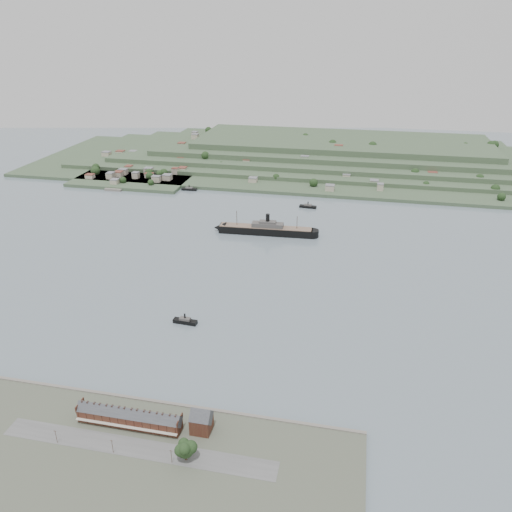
% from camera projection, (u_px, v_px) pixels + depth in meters
% --- Properties ---
extents(ground, '(1400.00, 1400.00, 0.00)m').
position_uv_depth(ground, '(231.00, 281.00, 406.08)').
color(ground, slate).
rests_on(ground, ground).
extents(near_shore, '(220.00, 80.00, 2.60)m').
position_uv_depth(near_shore, '(133.00, 457.00, 240.15)').
color(near_shore, '#4C5142').
rests_on(near_shore, ground).
extents(terrace_row, '(55.60, 9.80, 11.07)m').
position_uv_depth(terrace_row, '(129.00, 417.00, 256.16)').
color(terrace_row, '#4D261B').
rests_on(terrace_row, ground).
extents(gabled_building, '(10.40, 10.18, 14.09)m').
position_uv_depth(gabled_building, '(201.00, 421.00, 252.12)').
color(gabled_building, '#4D261B').
rests_on(gabled_building, ground).
extents(far_peninsula, '(760.00, 309.00, 30.00)m').
position_uv_depth(far_peninsula, '(315.00, 155.00, 744.17)').
color(far_peninsula, '#385035').
rests_on(far_peninsula, ground).
extents(steamship, '(105.61, 17.13, 25.32)m').
position_uv_depth(steamship, '(263.00, 229.00, 495.25)').
color(steamship, black).
rests_on(steamship, ground).
extents(tugboat, '(17.33, 5.62, 7.69)m').
position_uv_depth(tugboat, '(185.00, 321.00, 348.20)').
color(tugboat, black).
rests_on(tugboat, ground).
extents(ferry_west, '(19.44, 6.16, 7.21)m').
position_uv_depth(ferry_west, '(189.00, 189.00, 625.80)').
color(ferry_west, black).
rests_on(ferry_west, ground).
extents(ferry_east, '(19.52, 6.75, 7.19)m').
position_uv_depth(ferry_east, '(308.00, 206.00, 566.55)').
color(ferry_east, black).
rests_on(ferry_east, ground).
extents(fig_tree, '(10.41, 9.01, 11.62)m').
position_uv_depth(fig_tree, '(186.00, 449.00, 234.16)').
color(fig_tree, '#452F20').
rests_on(fig_tree, ground).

